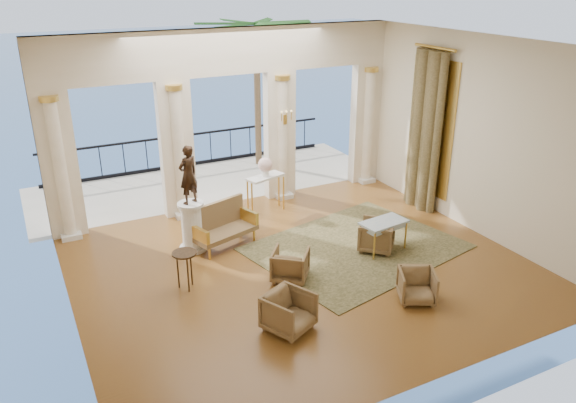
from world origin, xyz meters
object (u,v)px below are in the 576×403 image
console_table (265,182)px  side_table (185,258)px  settee (222,225)px  armchair_b (417,285)px  statue (188,175)px  pedestal (192,227)px  game_table (384,224)px  armchair_a (289,310)px  armchair_d (290,263)px  armchair_c (376,234)px

console_table → side_table: (-2.99, -2.77, -0.11)m
settee → console_table: 2.17m
armchair_b → statue: statue is taller
settee → pedestal: size_ratio=1.44×
armchair_b → pedestal: pedestal is taller
pedestal → side_table: (-0.63, -1.52, 0.13)m
game_table → statue: (-3.71, 1.94, 1.13)m
armchair_a → armchair_d: armchair_a is taller
game_table → console_table: 3.47m
console_table → armchair_a: bearing=-127.4°
armchair_b → console_table: bearing=125.7°
statue → side_table: statue is taller
armchair_a → armchair_c: armchair_a is taller
armchair_c → armchair_d: 2.28m
game_table → statue: statue is taller
armchair_c → armchair_a: bearing=-16.2°
armchair_a → settee: bearing=62.0°
statue → settee: bearing=150.6°
statue → game_table: bearing=129.7°
pedestal → statue: (0.00, 0.00, 1.22)m
armchair_d → armchair_a: bearing=100.8°
statue → side_table: (-0.63, -1.52, -1.09)m
armchair_c → statue: statue is taller
pedestal → statue: statue is taller
armchair_c → side_table: (-4.23, 0.33, 0.29)m
armchair_c → pedestal: size_ratio=0.67×
armchair_a → armchair_d: 1.71m
armchair_c → settee: (-2.93, 1.77, 0.11)m
armchair_d → console_table: bearing=-68.2°
side_table → armchair_a: bearing=-61.4°
console_table → armchair_d: bearing=-123.8°
side_table → armchair_d: bearing=-17.1°
armchair_b → settee: size_ratio=0.42×
armchair_a → pedestal: bearing=72.4°
armchair_a → armchair_d: (0.81, 1.51, -0.03)m
game_table → pedestal: bearing=145.0°
armchair_d → game_table: 2.40m
pedestal → side_table: pedestal is taller
armchair_b → game_table: size_ratio=0.62×
armchair_d → side_table: size_ratio=0.91×
armchair_d → pedestal: (-1.33, 2.12, 0.18)m
armchair_b → statue: bearing=156.0°
armchair_c → settee: size_ratio=0.46×
armchair_c → console_table: bearing=-114.5°
statue → armchair_a: bearing=75.6°
settee → statue: statue is taller
settee → armchair_b: bearing=-75.8°
armchair_a → pedestal: (-0.52, 3.63, 0.16)m
game_table → statue: 4.34m
statue → side_table: size_ratio=1.65×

